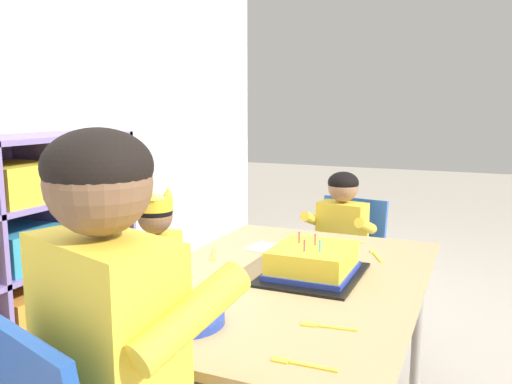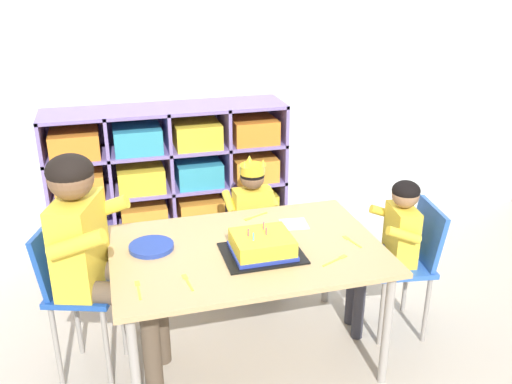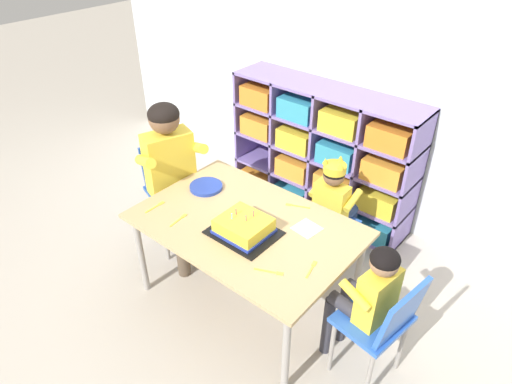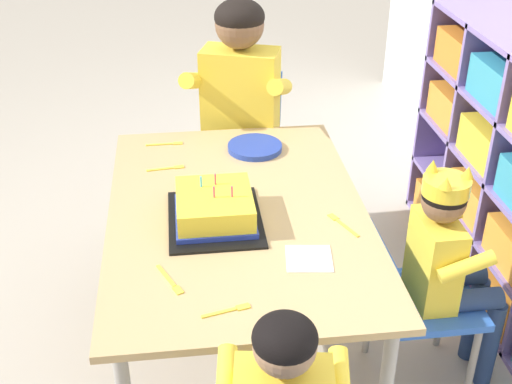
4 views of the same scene
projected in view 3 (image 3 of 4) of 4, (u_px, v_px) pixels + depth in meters
The scene contains 18 objects.
ground at pixel (247, 298), 2.83m from camera, with size 16.00×16.00×0.00m, color #BCB2A3.
classroom_back_wall at pixel (381, 17), 2.86m from camera, with size 5.08×0.10×2.91m, color silver.
storage_cubby_shelf at pixel (323, 156), 3.35m from camera, with size 1.44×0.34×1.00m.
activity_table at pixel (246, 230), 2.53m from camera, with size 1.22×0.81×0.59m.
classroom_chair_blue at pixel (324, 227), 2.88m from camera, with size 0.33×0.35×0.56m.
child_with_crown at pixel (334, 199), 2.85m from camera, with size 0.30×0.31×0.81m.
classroom_chair_adult_side at pixel (170, 186), 3.04m from camera, with size 0.38×0.39×0.75m.
adult_helper_seated at pixel (173, 167), 2.84m from camera, with size 0.48×0.46×1.08m.
classroom_chair_guest_side at pixel (383, 321), 2.15m from camera, with size 0.36×0.37×0.69m.
guest_at_table_side at pixel (368, 293), 2.15m from camera, with size 0.32×0.32×0.83m.
birthday_cake_on_tray at pixel (244, 227), 2.40m from camera, with size 0.35×0.29×0.13m.
paper_plate_stack at pixel (206, 187), 2.78m from camera, with size 0.20×0.20×0.02m, color #233DA3.
paper_napkin_square at pixel (307, 228), 2.45m from camera, with size 0.13×0.13×0.00m, color white.
fork_by_napkin at pixel (271, 272), 2.18m from camera, with size 0.14×0.07×0.00m.
fork_scattered_mid_table at pixel (296, 206), 2.63m from camera, with size 0.14×0.07×0.00m.
fork_near_child_seat at pixel (312, 268), 2.20m from camera, with size 0.04×0.13×0.00m.
fork_near_cake_tray at pixel (179, 219), 2.52m from camera, with size 0.03×0.13×0.00m.
fork_at_table_front_edge at pixel (156, 206), 2.62m from camera, with size 0.02×0.14×0.00m.
Camera 3 is at (1.31, -1.48, 2.13)m, focal length 31.76 mm.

